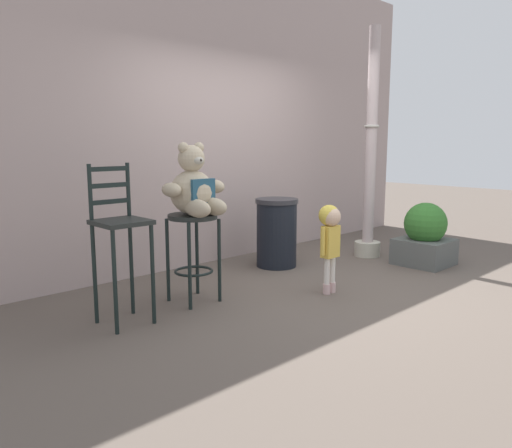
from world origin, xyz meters
TOP-DOWN VIEW (x-y plane):
  - ground_plane at (0.00, 0.00)m, footprint 24.00×24.00m
  - building_wall at (0.00, 1.83)m, footprint 7.24×0.30m
  - bar_stool_with_teddy at (-1.24, 0.60)m, footprint 0.43×0.43m
  - teddy_bear at (-1.24, 0.57)m, footprint 0.60×0.54m
  - child_walking at (-0.17, -0.08)m, footprint 0.27×0.21m
  - trash_bin at (0.23, 0.98)m, footprint 0.49×0.49m
  - lamppost at (1.43, 0.56)m, footprint 0.32×0.32m
  - bar_chair_empty at (-1.97, 0.55)m, footprint 0.38×0.38m
  - planter_with_shrub at (1.53, -0.15)m, footprint 0.57×0.57m

SIDE VIEW (x-z plane):
  - ground_plane at x=0.00m, z-range 0.00..0.00m
  - planter_with_shrub at x=1.53m, z-range -0.03..0.69m
  - trash_bin at x=0.23m, z-range 0.00..0.78m
  - bar_stool_with_teddy at x=-1.24m, z-range 0.18..0.97m
  - child_walking at x=-0.17m, z-range 0.19..1.03m
  - bar_chair_empty at x=-1.97m, z-range 0.09..1.34m
  - teddy_bear at x=-1.24m, z-range 0.70..1.33m
  - lamppost at x=1.43m, z-range -0.29..2.47m
  - building_wall at x=0.00m, z-range 0.00..3.59m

